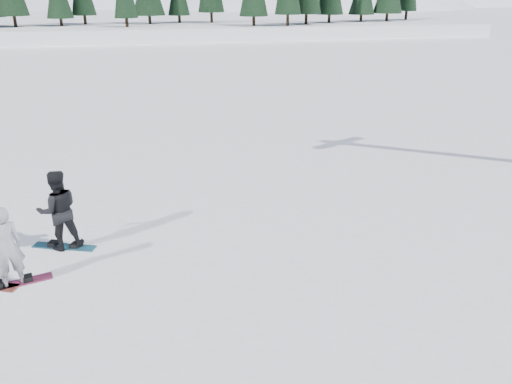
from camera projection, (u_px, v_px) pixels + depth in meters
ground at (92, 284)px, 10.29m from camera, size 420.00×420.00×0.00m
alpine_backdrop at (100, 46)px, 183.62m from camera, size 412.50×227.00×53.20m
snowboarder_woman at (6, 247)px, 9.92m from camera, size 0.75×0.64×1.90m
snowboarder_man at (58, 210)px, 11.39m from camera, size 1.08×0.94×1.91m
snowboard_woman at (14, 284)px, 10.26m from camera, size 1.52×0.66×0.03m
snowboard_man at (64, 247)px, 11.75m from camera, size 1.50×0.80×0.03m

